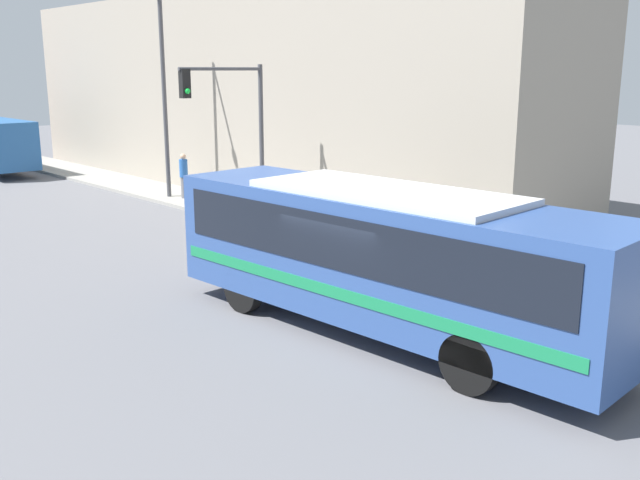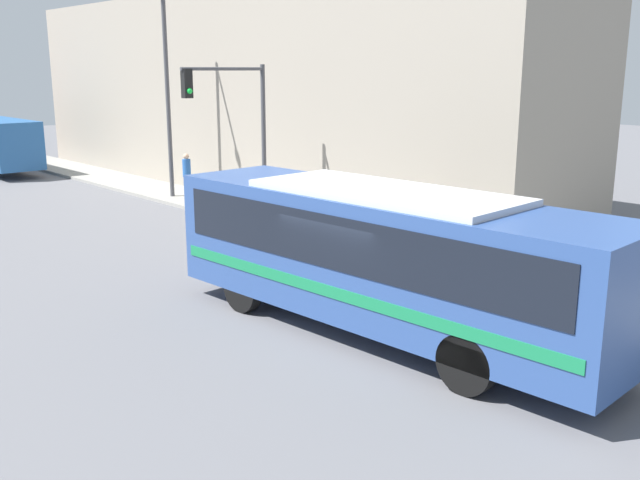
# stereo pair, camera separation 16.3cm
# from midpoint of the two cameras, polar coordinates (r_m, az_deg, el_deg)

# --- Properties ---
(ground_plane) EXTENTS (120.00, 120.00, 0.00)m
(ground_plane) POSITION_cam_midpoint_polar(r_m,az_deg,el_deg) (15.04, 2.83, -7.44)
(ground_plane) COLOR slate
(sidewalk) EXTENTS (2.64, 70.00, 0.14)m
(sidewalk) POSITION_cam_midpoint_polar(r_m,az_deg,el_deg) (34.18, -14.56, 4.16)
(sidewalk) COLOR gray
(sidewalk) RESTS_ON ground_plane
(building_facade) EXTENTS (6.00, 31.58, 8.66)m
(building_facade) POSITION_cam_midpoint_polar(r_m,az_deg,el_deg) (33.40, -5.65, 11.67)
(building_facade) COLOR #9E9384
(building_facade) RESTS_ON ground_plane
(city_bus) EXTENTS (3.03, 10.33, 3.07)m
(city_bus) POSITION_cam_midpoint_polar(r_m,az_deg,el_deg) (14.48, 4.83, -0.86)
(city_bus) COLOR #2D4C8C
(city_bus) RESTS_ON ground_plane
(fire_hydrant) EXTENTS (0.23, 0.31, 0.67)m
(fire_hydrant) POSITION_cam_midpoint_polar(r_m,az_deg,el_deg) (20.57, 6.43, -0.36)
(fire_hydrant) COLOR #999999
(fire_hydrant) RESTS_ON sidewalk
(traffic_light_pole) EXTENTS (3.28, 0.35, 5.39)m
(traffic_light_pole) POSITION_cam_midpoint_polar(r_m,az_deg,el_deg) (24.31, -7.02, 9.79)
(traffic_light_pole) COLOR #47474C
(traffic_light_pole) RESTS_ON sidewalk
(street_lamp) EXTENTS (2.72, 0.28, 8.09)m
(street_lamp) POSITION_cam_midpoint_polar(r_m,az_deg,el_deg) (30.21, -13.11, 12.28)
(street_lamp) COLOR #47474C
(street_lamp) RESTS_ON sidewalk
(pedestrian_near_corner) EXTENTS (0.34, 0.34, 1.85)m
(pedestrian_near_corner) POSITION_cam_midpoint_polar(r_m,az_deg,el_deg) (30.15, -11.00, 5.11)
(pedestrian_near_corner) COLOR slate
(pedestrian_near_corner) RESTS_ON sidewalk
(pedestrian_mid_block) EXTENTS (0.34, 0.34, 1.86)m
(pedestrian_mid_block) POSITION_cam_midpoint_polar(r_m,az_deg,el_deg) (21.55, 7.69, 1.95)
(pedestrian_mid_block) COLOR slate
(pedestrian_mid_block) RESTS_ON sidewalk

